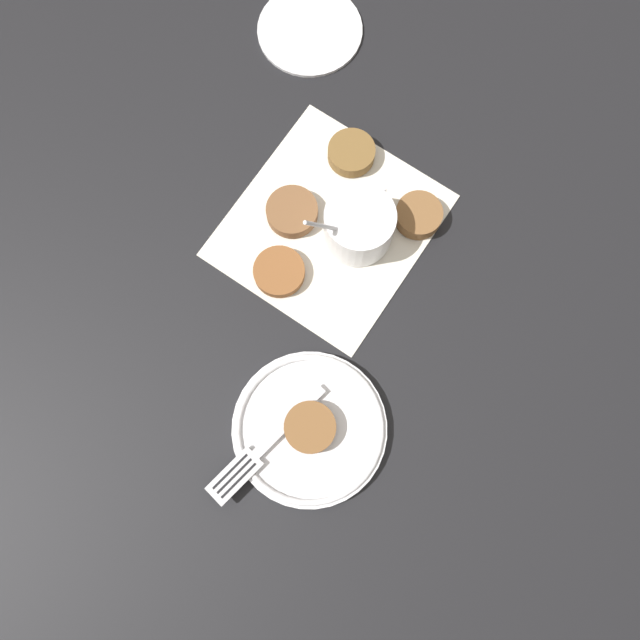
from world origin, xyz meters
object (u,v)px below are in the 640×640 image
Objects in this scene: extra_saucer at (310,29)px; fork at (256,454)px; fritter_on_plate at (310,427)px; sauce_bowl at (359,226)px; serving_plate at (309,428)px.

fork is at bearing -145.41° from extra_saucer.
fritter_on_plate is 0.34× the size of fork.
fork is at bearing -163.35° from sauce_bowl.
fritter_on_plate is at bearing -153.17° from sauce_bowl.
serving_plate is 0.55m from extra_saucer.
sauce_bowl is 0.25m from fritter_on_plate.
fritter_on_plate is at bearing -139.25° from extra_saucer.
serving_plate is 1.04× the size of fork.
serving_plate is (-0.23, -0.11, -0.02)m from sauce_bowl.
fritter_on_plate is 0.41× the size of extra_saucer.
sauce_bowl is at bearing 26.83° from fritter_on_plate.
extra_saucer is (0.48, 0.33, -0.02)m from fork.
fork reaches higher than extra_saucer.
extra_saucer is at bearing 34.59° from fork.
fork is 1.21× the size of extra_saucer.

